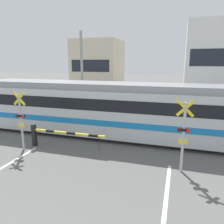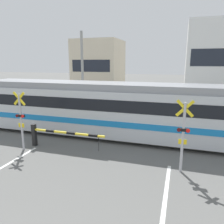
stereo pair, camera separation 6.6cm
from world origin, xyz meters
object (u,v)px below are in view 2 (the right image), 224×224
Objects in this scene: crossing_signal_left at (21,118)px; crossing_signal_right at (183,133)px; commuter_train at (145,110)px; crossing_barrier_near at (51,134)px; crossing_barrier_far at (163,116)px.

crossing_signal_left and crossing_signal_right have the same top height.
commuter_train is 3.92m from crossing_signal_right.
crossing_barrier_near is at bearing 27.27° from crossing_signal_left.
crossing_signal_left is at bearing -135.14° from crossing_barrier_far.
commuter_train is 5.06× the size of crossing_barrier_far.
crossing_barrier_far is (0.82, 3.06, -0.97)m from commuter_train.
crossing_signal_right is (1.25, -6.39, 0.89)m from crossing_barrier_far.
crossing_barrier_near is 1.66m from crossing_signal_left.
crossing_barrier_far is at bearing 74.98° from commuter_train.
crossing_barrier_near is (-4.36, -2.69, -0.97)m from commuter_train.
commuter_train is at bearing 30.76° from crossing_signal_left.
crossing_signal_right is at bearing 0.00° from crossing_signal_left.
crossing_signal_left is 7.67m from crossing_signal_right.
crossing_signal_right reaches higher than crossing_barrier_far.
crossing_signal_right is (7.67, 0.00, 0.00)m from crossing_signal_left.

